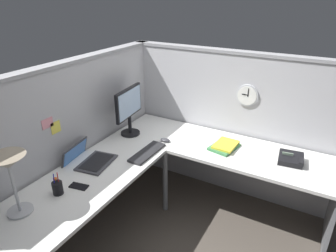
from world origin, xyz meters
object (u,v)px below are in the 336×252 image
laptop (87,159)px  wall_clock (247,95)px  desk_lamp_dome (9,167)px  office_phone (291,159)px  computer_mouse (165,140)px  book_stack (225,146)px  keyboard (147,152)px  monitor (129,108)px  cell_phone (79,186)px  pen_cup (58,188)px

laptop → wall_clock: 1.64m
desk_lamp_dome → office_phone: desk_lamp_dome is taller
computer_mouse → book_stack: bearing=-73.4°
laptop → keyboard: 0.54m
keyboard → office_phone: 1.28m
monitor → laptop: 0.69m
monitor → laptop: monitor is taller
computer_mouse → cell_phone: 1.00m
monitor → pen_cup: size_ratio=2.78×
desk_lamp_dome → pen_cup: 0.42m
keyboard → desk_lamp_dome: desk_lamp_dome is taller
keyboard → computer_mouse: size_ratio=4.13×
cell_phone → computer_mouse: bearing=-23.2°
keyboard → computer_mouse: bearing=-4.7°
computer_mouse → book_stack: book_stack is taller
pen_cup → cell_phone: (0.14, -0.07, -0.05)m
monitor → wall_clock: size_ratio=2.27×
keyboard → computer_mouse: computer_mouse is taller
office_phone → book_stack: 0.60m
pen_cup → book_stack: bearing=-33.6°
keyboard → office_phone: office_phone is taller
computer_mouse → wall_clock: (0.53, -0.63, 0.42)m
desk_lamp_dome → keyboard: bearing=-16.7°
laptop → pen_cup: bearing=-163.5°
pen_cup → wall_clock: size_ratio=0.82×
book_stack → cell_phone: bearing=145.8°
cell_phone → office_phone: size_ratio=0.64×
keyboard → wall_clock: wall_clock is taller
pen_cup → office_phone: (1.30, -1.45, -0.02)m
wall_clock → desk_lamp_dome: bearing=152.6°
desk_lamp_dome → cell_phone: size_ratio=3.09×
monitor → book_stack: size_ratio=1.59×
pen_cup → wall_clock: bearing=-29.3°
monitor → desk_lamp_dome: (-1.35, -0.05, 0.07)m
monitor → computer_mouse: (0.03, -0.41, -0.28)m
desk_lamp_dome → office_phone: 2.21m
cell_phone → office_phone: office_phone is taller
laptop → book_stack: bearing=-49.8°
office_phone → book_stack: (-0.03, 0.60, -0.02)m
computer_mouse → pen_cup: (-1.11, 0.29, 0.04)m
pen_cup → book_stack: pen_cup is taller
desk_lamp_dome → cell_phone: (0.40, -0.14, -0.36)m
cell_phone → keyboard: bearing=-25.8°
wall_clock → cell_phone: bearing=150.6°
monitor → laptop: (-0.64, 0.01, -0.27)m
cell_phone → book_stack: bearing=-45.0°
wall_clock → monitor: bearing=118.1°
book_stack → pen_cup: bearing=146.4°
cell_phone → book_stack: (1.14, -0.78, 0.02)m
computer_mouse → cell_phone: computer_mouse is taller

